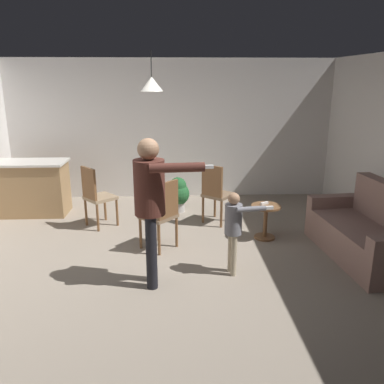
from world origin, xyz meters
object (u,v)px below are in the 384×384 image
Objects in this scene: couch_floral at (368,234)px; dining_chair_centre_back at (216,192)px; side_table_by_couch at (266,218)px; potted_plant_corner at (178,193)px; dining_chair_near_wall at (162,212)px; kitchen_counter at (31,188)px; dining_chair_by_counter at (96,194)px; person_child at (234,224)px; person_adult at (151,197)px; spare_remote_on_table at (264,203)px.

couch_floral is 1.87× the size of dining_chair_centre_back.
potted_plant_corner reaches higher than side_table_by_couch.
dining_chair_near_wall is 1.00× the size of dining_chair_centre_back.
kitchen_counter is 1.26× the size of dining_chair_by_counter.
person_child is at bearing -36.37° from kitchen_counter.
kitchen_counter is at bearing -160.36° from dining_chair_by_counter.
couch_floral is 1.09× the size of person_adult.
person_child reaches higher than spare_remote_on_table.
dining_chair_centre_back is at bearing -10.94° from kitchen_counter.
person_child is at bearing -118.86° from spare_remote_on_table.
person_child is (-0.64, -1.09, 0.32)m from side_table_by_couch.
couch_floral is 1.80× the size of person_child.
spare_remote_on_table is (1.59, 1.35, -0.53)m from person_adult.
spare_remote_on_table is (2.59, -0.55, -0.01)m from dining_chair_by_counter.
couch_floral and dining_chair_centre_back have the same top height.
side_table_by_couch is (-1.22, 0.70, -0.00)m from couch_floral.
person_child is (0.97, 0.22, -0.42)m from person_adult.
potted_plant_corner is (2.57, 0.01, -0.13)m from kitchen_counter.
couch_floral is 2.78m from dining_chair_near_wall.
potted_plant_corner is (-0.62, 0.63, -0.20)m from dining_chair_centre_back.
person_adult reaches higher than couch_floral.
person_child is (-1.86, -0.38, 0.31)m from couch_floral.
dining_chair_by_counter is at bearing -151.79° from potted_plant_corner.
dining_chair_centre_back is at bearing -45.55° from potted_plant_corner.
dining_chair_by_counter reaches higher than potted_plant_corner.
person_child is 1.18m from dining_chair_near_wall.
person_adult reaches higher than person_child.
person_adult is (-2.83, -0.60, 0.74)m from couch_floral.
person_adult reaches higher than dining_chair_near_wall.
potted_plant_corner is at bearing 76.56° from dining_chair_by_counter.
spare_remote_on_table is (-1.23, 0.75, 0.21)m from couch_floral.
kitchen_counter reaches higher than spare_remote_on_table.
dining_chair_near_wall is (-2.75, 0.38, 0.21)m from couch_floral.
couch_floral is 2.98m from person_adult.
dining_chair_near_wall is 1.65m from potted_plant_corner.
kitchen_counter is at bearing 161.57° from side_table_by_couch.
couch_floral is 1.92m from person_child.
couch_floral is at bearing -31.21° from spare_remote_on_table.
dining_chair_by_counter is 7.69× the size of spare_remote_on_table.
spare_remote_on_table is at bearing -17.88° from kitchen_counter.
couch_floral is 1.46m from spare_remote_on_table.
kitchen_counter is at bearing 96.92° from dining_chair_near_wall.
person_adult is (2.25, -2.59, 0.59)m from kitchen_counter.
side_table_by_couch is 2.20m from person_adult.
spare_remote_on_table is at bearing 53.81° from couch_floral.
dining_chair_centre_back reaches higher than kitchen_counter.
person_child is 1.04× the size of dining_chair_by_counter.
person_child is 1.64× the size of potted_plant_corner.
dining_chair_by_counter is 1.93m from dining_chair_centre_back.
dining_chair_centre_back is (1.92, 0.07, 0.00)m from dining_chair_by_counter.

